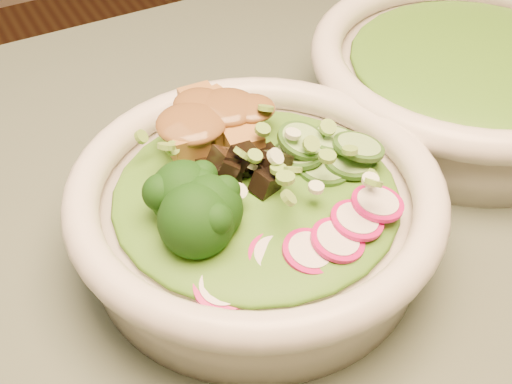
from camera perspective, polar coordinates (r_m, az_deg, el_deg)
name	(u,v)px	position (r m, az deg, el deg)	size (l,w,h in m)	color
dining_table	(495,271)	(0.68, 18.58, -6.04)	(1.20, 0.80, 0.75)	black
salad_bowl	(256,213)	(0.48, 0.00, -1.67)	(0.25, 0.25, 0.07)	silver
side_bowl	(469,77)	(0.63, 16.65, 8.79)	(0.27, 0.27, 0.07)	silver
lettuce_bed	(256,191)	(0.47, 0.00, 0.09)	(0.19, 0.19, 0.02)	#2A5F14
side_lettuce	(473,57)	(0.62, 17.01, 10.29)	(0.18, 0.18, 0.02)	#2A5F14
broccoli_florets	(179,212)	(0.43, -6.15, -1.63)	(0.07, 0.07, 0.04)	black
radish_slices	(319,241)	(0.43, 5.07, -3.96)	(0.10, 0.04, 0.02)	#B30D59
cucumber_slices	(330,146)	(0.49, 5.93, 3.72)	(0.07, 0.07, 0.03)	#8EC76E
mushroom_heap	(246,167)	(0.47, -0.81, 2.02)	(0.07, 0.07, 0.04)	black
tofu_cubes	(209,132)	(0.50, -3.78, 4.80)	(0.08, 0.06, 0.03)	olive
peanut_sauce	(208,118)	(0.49, -3.84, 5.92)	(0.07, 0.05, 0.01)	brown
scallion_garnish	(256,165)	(0.45, 0.00, 2.16)	(0.18, 0.18, 0.02)	#699C37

